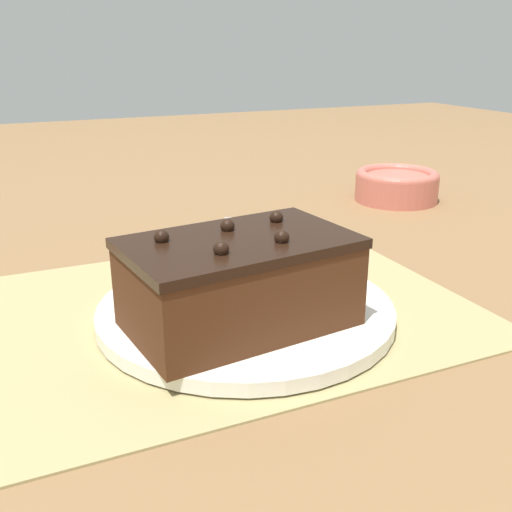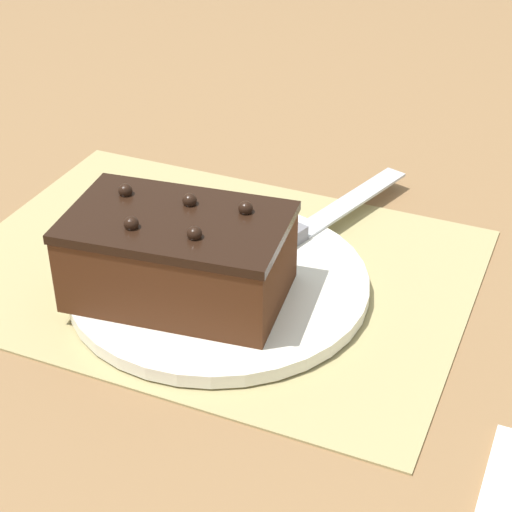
{
  "view_description": "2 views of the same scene",
  "coord_description": "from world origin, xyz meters",
  "px_view_note": "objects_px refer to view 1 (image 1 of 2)",
  "views": [
    {
      "loc": [
        -0.17,
        -0.47,
        0.24
      ],
      "look_at": [
        0.04,
        -0.0,
        0.05
      ],
      "focal_mm": 42.0,
      "sensor_mm": 36.0,
      "label": 1
    },
    {
      "loc": [
        0.29,
        -0.58,
        0.44
      ],
      "look_at": [
        0.04,
        -0.0,
        0.03
      ],
      "focal_mm": 60.0,
      "sensor_mm": 36.0,
      "label": 2
    }
  ],
  "objects_px": {
    "cake_plate": "(246,310)",
    "chocolate_cake": "(237,282)",
    "serving_knife": "(246,259)",
    "small_bowl": "(397,184)"
  },
  "relations": [
    {
      "from": "cake_plate",
      "to": "chocolate_cake",
      "type": "bearing_deg",
      "value": -123.0
    },
    {
      "from": "serving_knife",
      "to": "chocolate_cake",
      "type": "bearing_deg",
      "value": -98.78
    },
    {
      "from": "chocolate_cake",
      "to": "serving_knife",
      "type": "relative_size",
      "value": 0.79
    },
    {
      "from": "cake_plate",
      "to": "serving_knife",
      "type": "distance_m",
      "value": 0.1
    },
    {
      "from": "serving_knife",
      "to": "cake_plate",
      "type": "bearing_deg",
      "value": -96.08
    },
    {
      "from": "chocolate_cake",
      "to": "serving_knife",
      "type": "distance_m",
      "value": 0.15
    },
    {
      "from": "small_bowl",
      "to": "serving_knife",
      "type": "bearing_deg",
      "value": -149.54
    },
    {
      "from": "chocolate_cake",
      "to": "small_bowl",
      "type": "height_order",
      "value": "chocolate_cake"
    },
    {
      "from": "cake_plate",
      "to": "small_bowl",
      "type": "relative_size",
      "value": 2.07
    },
    {
      "from": "cake_plate",
      "to": "chocolate_cake",
      "type": "relative_size",
      "value": 1.37
    }
  ]
}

